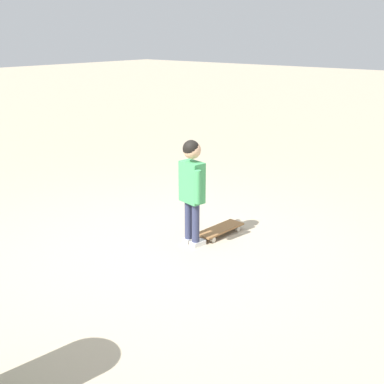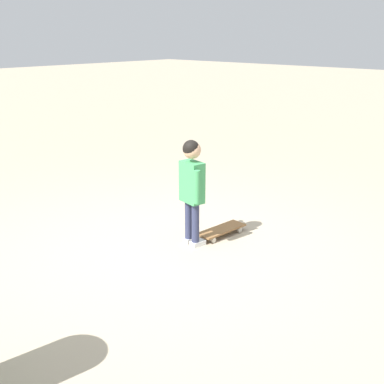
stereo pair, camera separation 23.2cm
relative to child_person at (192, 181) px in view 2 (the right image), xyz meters
The scene contains 3 objects.
ground_plane 0.71m from the child_person, 109.59° to the right, with size 50.00×50.00×0.00m, color tan.
child_person is the anchor object (origin of this frame).
skateboard 0.71m from the child_person, 80.02° to the left, with size 0.23×0.58×0.07m.
Camera 2 is at (3.17, -3.09, 2.02)m, focal length 46.42 mm.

